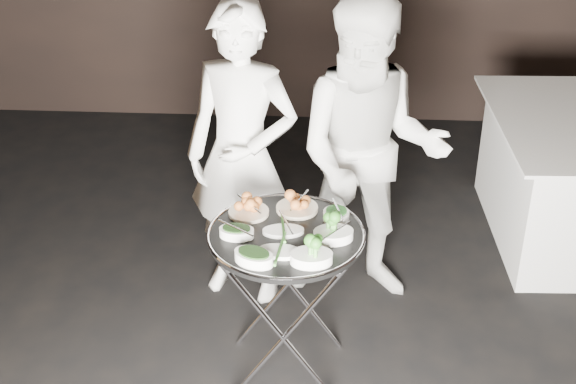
# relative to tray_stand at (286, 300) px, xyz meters

# --- Properties ---
(tray_stand) EXTENTS (0.55, 0.47, 0.81)m
(tray_stand) POSITION_rel_tray_stand_xyz_m (0.00, 0.00, 0.00)
(tray_stand) COLOR silver
(tray_stand) RESTS_ON floor
(serving_tray) EXTENTS (0.71, 0.71, 0.04)m
(serving_tray) POSITION_rel_tray_stand_xyz_m (0.00, -0.00, 0.36)
(serving_tray) COLOR black
(serving_tray) RESTS_ON tray_stand
(potato_plate_a) EXTENTS (0.19, 0.19, 0.07)m
(potato_plate_a) POSITION_rel_tray_stand_xyz_m (-0.18, 0.16, 0.40)
(potato_plate_a) COLOR beige
(potato_plate_a) RESTS_ON serving_tray
(potato_plate_b) EXTENTS (0.20, 0.20, 0.07)m
(potato_plate_b) POSITION_rel_tray_stand_xyz_m (0.04, 0.21, 0.40)
(potato_plate_b) COLOR beige
(potato_plate_b) RESTS_ON serving_tray
(greens_bowl) EXTENTS (0.12, 0.12, 0.07)m
(greens_bowl) POSITION_rel_tray_stand_xyz_m (0.22, 0.13, 0.40)
(greens_bowl) COLOR silver
(greens_bowl) RESTS_ON serving_tray
(asparagus_plate_a) EXTENTS (0.20, 0.12, 0.04)m
(asparagus_plate_a) POSITION_rel_tray_stand_xyz_m (-0.01, 0.00, 0.39)
(asparagus_plate_a) COLOR silver
(asparagus_plate_a) RESTS_ON serving_tray
(asparagus_plate_b) EXTENTS (0.20, 0.13, 0.04)m
(asparagus_plate_b) POSITION_rel_tray_stand_xyz_m (-0.02, -0.16, 0.39)
(asparagus_plate_b) COLOR silver
(asparagus_plate_b) RESTS_ON serving_tray
(spinach_bowl_a) EXTENTS (0.16, 0.11, 0.06)m
(spinach_bowl_a) POSITION_rel_tray_stand_xyz_m (-0.22, -0.04, 0.40)
(spinach_bowl_a) COLOR silver
(spinach_bowl_a) RESTS_ON serving_tray
(spinach_bowl_b) EXTENTS (0.21, 0.18, 0.07)m
(spinach_bowl_b) POSITION_rel_tray_stand_xyz_m (-0.12, -0.23, 0.40)
(spinach_bowl_b) COLOR silver
(spinach_bowl_b) RESTS_ON serving_tray
(broccoli_bowl_a) EXTENTS (0.20, 0.16, 0.07)m
(broccoli_bowl_a) POSITION_rel_tray_stand_xyz_m (0.21, -0.04, 0.40)
(broccoli_bowl_a) COLOR silver
(broccoli_bowl_a) RESTS_ON serving_tray
(broccoli_bowl_b) EXTENTS (0.19, 0.15, 0.08)m
(broccoli_bowl_b) POSITION_rel_tray_stand_xyz_m (0.12, -0.22, 0.40)
(broccoli_bowl_b) COLOR silver
(broccoli_bowl_b) RESTS_ON serving_tray
(serving_utensils) EXTENTS (0.59, 0.44, 0.01)m
(serving_utensils) POSITION_rel_tray_stand_xyz_m (0.02, 0.07, 0.42)
(serving_utensils) COLOR silver
(serving_utensils) RESTS_ON serving_tray
(waiter_left) EXTENTS (0.69, 0.54, 1.67)m
(waiter_left) POSITION_rel_tray_stand_xyz_m (-0.27, 0.70, 0.38)
(waiter_left) COLOR white
(waiter_left) RESTS_ON floor
(waiter_right) EXTENTS (0.86, 0.68, 1.72)m
(waiter_right) POSITION_rel_tray_stand_xyz_m (0.39, 0.73, 0.41)
(waiter_right) COLOR white
(waiter_right) RESTS_ON floor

